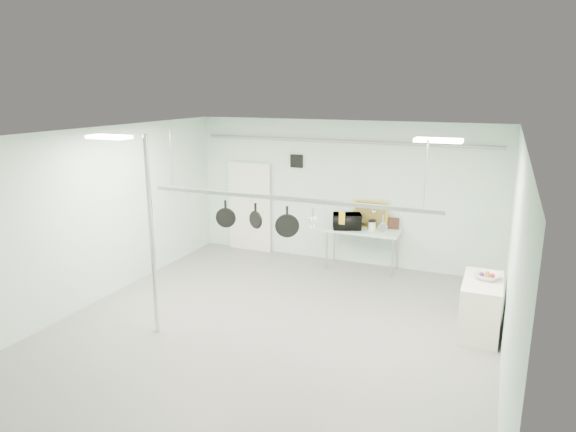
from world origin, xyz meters
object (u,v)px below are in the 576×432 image
at_px(skillet_right, 287,222).
at_px(fruit_bowl, 487,276).
at_px(chrome_pole, 152,237).
at_px(skillet_left, 226,214).
at_px(prep_table, 363,233).
at_px(coffee_canister, 372,226).
at_px(skillet_mid, 256,216).
at_px(microwave, 347,221).
at_px(side_cabinet, 481,307).
at_px(pot_rack, 286,197).

bearing_deg(skillet_right, fruit_bowl, -1.01).
height_order(chrome_pole, skillet_left, chrome_pole).
height_order(prep_table, coffee_canister, coffee_canister).
xyz_separation_m(fruit_bowl, skillet_mid, (-3.52, -1.18, 0.93)).
xyz_separation_m(coffee_canister, skillet_left, (-1.68, -3.30, 0.85)).
bearing_deg(prep_table, coffee_canister, 0.67).
bearing_deg(microwave, side_cabinet, 122.77).
relative_size(microwave, fruit_bowl, 1.54).
relative_size(fruit_bowl, skillet_right, 0.77).
distance_m(pot_rack, microwave, 3.42).
height_order(chrome_pole, skillet_mid, chrome_pole).
bearing_deg(pot_rack, skillet_left, 180.00).
relative_size(microwave, skillet_mid, 1.45).
relative_size(coffee_canister, skillet_left, 0.41).
bearing_deg(side_cabinet, pot_rack, -159.55).
bearing_deg(skillet_right, chrome_pole, -177.68).
distance_m(pot_rack, skillet_left, 1.14).
height_order(side_cabinet, microwave, microwave).
xyz_separation_m(fruit_bowl, skillet_left, (-4.08, -1.18, 0.90)).
bearing_deg(coffee_canister, skillet_left, -116.97).
bearing_deg(coffee_canister, chrome_pole, -120.76).
bearing_deg(microwave, pot_rack, 67.95).
relative_size(chrome_pole, microwave, 5.31).
xyz_separation_m(chrome_pole, skillet_right, (1.92, 0.90, 0.23)).
bearing_deg(microwave, skillet_mid, 58.70).
distance_m(prep_table, fruit_bowl, 3.35).
bearing_deg(skillet_mid, skillet_right, 23.86).
bearing_deg(prep_table, chrome_pole, -118.71).
bearing_deg(skillet_left, skillet_right, -16.52).
bearing_deg(side_cabinet, prep_table, 139.21).
bearing_deg(chrome_pole, skillet_right, 25.06).
distance_m(prep_table, skillet_mid, 3.58).
distance_m(side_cabinet, skillet_mid, 3.92).
relative_size(fruit_bowl, skillet_mid, 0.94).
distance_m(coffee_canister, skillet_right, 3.45).
xyz_separation_m(microwave, fruit_bowl, (2.93, -2.04, -0.12)).
distance_m(chrome_pole, prep_table, 4.85).
bearing_deg(microwave, chrome_pole, 43.63).
bearing_deg(fruit_bowl, side_cabinet, -119.15).
relative_size(side_cabinet, skillet_right, 2.36).
height_order(coffee_canister, fruit_bowl, coffee_canister).
bearing_deg(chrome_pole, microwave, 64.50).
distance_m(pot_rack, coffee_canister, 3.57).
bearing_deg(skillet_right, skillet_left, 157.27).
height_order(microwave, fruit_bowl, microwave).
xyz_separation_m(microwave, skillet_left, (-1.15, -3.22, 0.78)).
bearing_deg(skillet_left, prep_table, 49.34).
xyz_separation_m(chrome_pole, coffee_canister, (2.50, 4.20, -0.60)).
distance_m(chrome_pole, side_cabinet, 5.37).
bearing_deg(skillet_left, pot_rack, -16.52).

